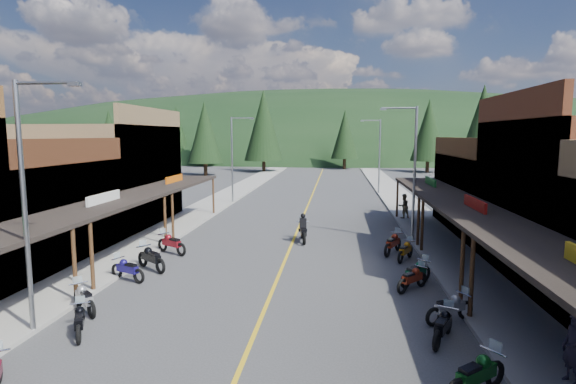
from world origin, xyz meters
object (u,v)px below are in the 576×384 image
(streetlight_3, at_px, (378,153))
(pine_8, at_px, (155,138))
(pine_0, at_px, (109,134))
(pine_4, at_px, (429,130))
(shop_west_2, at_px, (9,212))
(bike_west_7, at_px, (127,268))
(pine_1, at_px, (205,131))
(bike_west_5, at_px, (80,319))
(streetlight_1, at_px, (234,156))
(bike_west_6, at_px, (84,297))
(pine_2, at_px, (264,125))
(bike_west_8, at_px, (151,257))
(bike_east_5, at_px, (443,325))
(bike_east_8, at_px, (416,271))
(bike_west_9, at_px, (172,242))
(shop_west_3, at_px, (105,175))
(bike_east_9, at_px, (405,250))
(pine_3, at_px, (345,134))
(pedestrian_east_a, at_px, (574,349))
(shop_east_3, at_px, (510,195))
(pine_9, at_px, (496,135))
(pine_11, at_px, (483,128))
(bike_east_7, at_px, (412,277))
(bike_east_6, at_px, (450,307))
(pine_7, at_px, (177,131))
(bike_east_10, at_px, (393,242))
(rider_on_bike, at_px, (303,230))
(pine_5, at_px, (502,126))
(streetlight_0, at_px, (28,197))
(streetlight_2, at_px, (412,168))
(pine_10, at_px, (205,132))
(bike_east_4, at_px, (477,373))

(streetlight_3, distance_m, pine_8, 30.67)
(pine_0, distance_m, pine_4, 58.04)
(shop_west_2, height_order, bike_west_7, shop_west_2)
(pine_1, relative_size, bike_west_5, 6.70)
(streetlight_1, relative_size, bike_west_6, 3.94)
(pine_2, xyz_separation_m, bike_west_8, (3.91, -57.06, -7.34))
(bike_west_7, relative_size, bike_east_5, 1.02)
(bike_east_8, bearing_deg, bike_west_9, -153.86)
(shop_west_3, height_order, bike_west_6, shop_west_3)
(streetlight_3, distance_m, bike_east_9, 26.33)
(pine_1, distance_m, pine_3, 28.29)
(bike_west_5, bearing_deg, bike_west_6, 88.98)
(pedestrian_east_a, bearing_deg, shop_east_3, 150.69)
(pine_9, height_order, pine_11, pine_11)
(bike_east_7, bearing_deg, pedestrian_east_a, -24.89)
(streetlight_3, relative_size, pine_2, 0.57)
(bike_west_5, relative_size, bike_west_6, 0.92)
(shop_west_3, distance_m, bike_east_6, 25.36)
(pine_1, xyz_separation_m, bike_west_6, (17.61, -74.21, -6.66))
(shop_west_3, height_order, pine_7, pine_7)
(pine_4, bearing_deg, pine_7, 162.26)
(shop_east_3, distance_m, pine_4, 49.11)
(shop_west_2, bearing_deg, pine_8, 102.15)
(pine_11, distance_m, bike_east_10, 36.42)
(bike_east_7, height_order, rider_on_bike, rider_on_bike)
(pine_5, bearing_deg, bike_east_6, -110.00)
(pine_11, bearing_deg, pine_7, 143.84)
(pine_5, relative_size, bike_east_6, 6.97)
(bike_west_7, bearing_deg, pine_1, 39.00)
(pine_9, bearing_deg, bike_east_10, -114.78)
(streetlight_0, bearing_deg, bike_east_6, 9.74)
(shop_west_3, xyz_separation_m, bike_west_5, (8.27, -17.28, -2.99))
(pine_2, relative_size, rider_on_bike, 5.75)
(streetlight_0, bearing_deg, shop_east_3, 39.88)
(streetlight_1, bearing_deg, pine_8, 129.90)
(streetlight_2, bearing_deg, pine_11, 66.49)
(pine_10, relative_size, bike_east_6, 5.77)
(bike_west_9, xyz_separation_m, bike_east_6, (12.66, -7.60, -0.06))
(bike_east_4, bearing_deg, pine_5, 121.90)
(bike_east_4, bearing_deg, shop_east_3, 119.42)
(bike_west_5, distance_m, bike_west_8, 6.95)
(pine_0, distance_m, pine_9, 66.22)
(pine_4, relative_size, bike_east_10, 5.57)
(pine_8, distance_m, bike_west_9, 39.76)
(pedestrian_east_a, bearing_deg, rider_on_bike, -165.88)
(streetlight_0, xyz_separation_m, pine_3, (10.95, 72.00, 2.02))
(pine_7, height_order, bike_west_7, pine_7)
(bike_west_6, distance_m, bike_east_8, 13.12)
(bike_west_9, xyz_separation_m, bike_east_7, (11.91, -4.48, -0.08))
(bike_east_7, bearing_deg, pine_5, 111.87)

